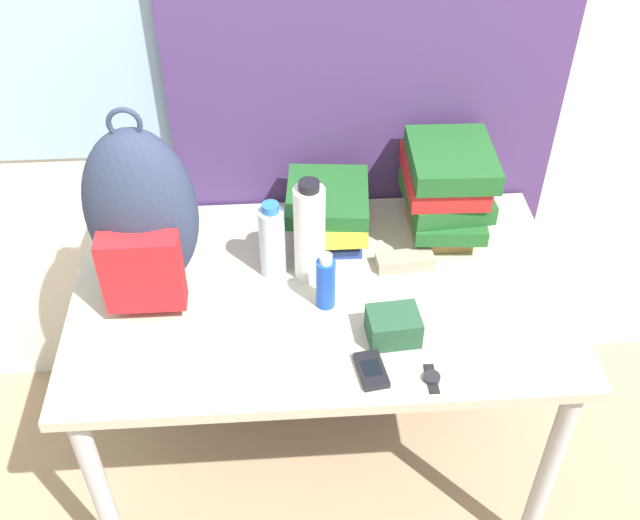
% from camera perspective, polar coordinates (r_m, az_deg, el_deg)
% --- Properties ---
extents(wall_back, '(6.00, 0.06, 2.50)m').
position_cam_1_polar(wall_back, '(2.01, -1.06, 17.33)').
color(wall_back, silver).
rests_on(wall_back, ground_plane).
extents(curtain_blue, '(1.06, 0.04, 2.50)m').
position_cam_1_polar(curtain_blue, '(1.98, 3.91, 16.77)').
color(curtain_blue, '#4C336B').
rests_on(curtain_blue, ground_plane).
extents(desk, '(1.25, 0.75, 0.76)m').
position_cam_1_polar(desk, '(1.97, 0.00, -4.22)').
color(desk, '#B7B299').
rests_on(desk, ground_plane).
extents(backpack, '(0.27, 0.24, 0.51)m').
position_cam_1_polar(backpack, '(1.83, -13.43, 3.17)').
color(backpack, '#2D3851').
rests_on(backpack, desk).
extents(book_stack_left, '(0.24, 0.26, 0.15)m').
position_cam_1_polar(book_stack_left, '(2.02, 0.59, 3.80)').
color(book_stack_left, navy).
rests_on(book_stack_left, desk).
extents(book_stack_center, '(0.23, 0.29, 0.26)m').
position_cam_1_polar(book_stack_center, '(2.03, 9.56, 5.46)').
color(book_stack_center, olive).
rests_on(book_stack_center, desk).
extents(water_bottle, '(0.07, 0.07, 0.22)m').
position_cam_1_polar(water_bottle, '(1.89, -3.66, 1.46)').
color(water_bottle, silver).
rests_on(water_bottle, desk).
extents(sports_bottle, '(0.08, 0.08, 0.29)m').
position_cam_1_polar(sports_bottle, '(1.86, -0.80, 2.13)').
color(sports_bottle, white).
rests_on(sports_bottle, desk).
extents(sunscreen_bottle, '(0.05, 0.05, 0.16)m').
position_cam_1_polar(sunscreen_bottle, '(1.81, 0.44, -1.70)').
color(sunscreen_bottle, blue).
rests_on(sunscreen_bottle, desk).
extents(cell_phone, '(0.07, 0.11, 0.02)m').
position_cam_1_polar(cell_phone, '(1.71, 3.94, -8.37)').
color(cell_phone, black).
rests_on(cell_phone, desk).
extents(sunglasses_case, '(0.15, 0.07, 0.04)m').
position_cam_1_polar(sunglasses_case, '(1.97, 6.48, -0.07)').
color(sunglasses_case, gray).
rests_on(sunglasses_case, desk).
extents(camera_pouch, '(0.13, 0.11, 0.07)m').
position_cam_1_polar(camera_pouch, '(1.77, 5.61, -5.03)').
color(camera_pouch, '#234C33').
rests_on(camera_pouch, desk).
extents(wristwatch, '(0.04, 0.08, 0.01)m').
position_cam_1_polar(wristwatch, '(1.72, 8.51, -8.88)').
color(wristwatch, black).
rests_on(wristwatch, desk).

